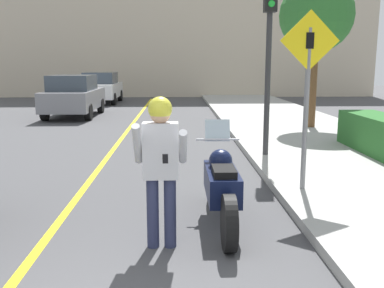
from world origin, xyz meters
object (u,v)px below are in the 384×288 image
at_px(crossing_sign, 307,84).
at_px(parked_car_white, 101,87).
at_px(traffic_light, 269,32).
at_px(parked_car_grey, 74,96).
at_px(street_tree, 316,16).
at_px(person_biker, 161,157).
at_px(motorcycle, 221,186).

relative_size(crossing_sign, parked_car_white, 0.66).
height_order(traffic_light, parked_car_grey, traffic_light).
bearing_deg(traffic_light, street_tree, 61.04).
distance_m(street_tree, parked_car_white, 13.68).
distance_m(crossing_sign, parked_car_white, 18.34).
distance_m(traffic_light, parked_car_grey, 10.55).
xyz_separation_m(person_biker, crossing_sign, (2.19, 1.85, 0.72)).
xyz_separation_m(person_biker, street_tree, (4.44, 8.66, 2.48)).
distance_m(street_tree, parked_car_grey, 9.82).
bearing_deg(traffic_light, parked_car_grey, 126.37).
xyz_separation_m(traffic_light, street_tree, (2.31, 4.17, 0.79)).
bearing_deg(person_biker, street_tree, 62.84).
xyz_separation_m(motorcycle, street_tree, (3.67, 7.92, 3.04)).
distance_m(motorcycle, street_tree, 9.24).
height_order(person_biker, parked_car_grey, person_biker).
bearing_deg(motorcycle, traffic_light, 69.98).
height_order(street_tree, parked_car_grey, street_tree).
xyz_separation_m(traffic_light, parked_car_grey, (-6.15, 8.35, -1.92)).
relative_size(crossing_sign, parked_car_grey, 0.66).
xyz_separation_m(crossing_sign, parked_car_white, (-6.18, 17.24, -0.95)).
xyz_separation_m(parked_car_grey, parked_car_white, (0.03, 6.25, 0.00)).
distance_m(motorcycle, crossing_sign, 2.22).
xyz_separation_m(person_biker, parked_car_grey, (-4.02, 12.84, -0.23)).
bearing_deg(parked_car_grey, traffic_light, -53.63).
distance_m(person_biker, crossing_sign, 2.96).
xyz_separation_m(motorcycle, person_biker, (-0.77, -0.74, 0.56)).
distance_m(motorcycle, traffic_light, 4.58).
distance_m(parked_car_grey, parked_car_white, 6.25).
relative_size(person_biker, street_tree, 0.38).
distance_m(person_biker, street_tree, 10.05).
bearing_deg(crossing_sign, traffic_light, 91.28).
bearing_deg(motorcycle, parked_car_white, 104.55).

